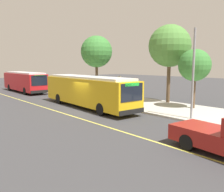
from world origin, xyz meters
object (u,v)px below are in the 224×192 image
object	(u,v)px
transit_bus_main	(87,90)
waiting_bench	(118,95)
transit_bus_second	(24,81)
pedestrian_commuter	(108,92)
route_sign_post	(119,86)

from	to	relation	value
transit_bus_main	waiting_bench	size ratio (longest dim) A/B	7.82
waiting_bench	transit_bus_second	bearing A→B (deg)	-162.50
transit_bus_main	pedestrian_commuter	size ratio (longest dim) A/B	7.41
transit_bus_second	route_sign_post	bearing A→B (deg)	8.23
waiting_bench	transit_bus_main	bearing A→B (deg)	-77.20
transit_bus_main	waiting_bench	distance (m)	5.31
waiting_bench	pedestrian_commuter	xyz separation A→B (m)	(0.21, -1.75, 0.48)
waiting_bench	route_sign_post	bearing A→B (deg)	-41.08
transit_bus_second	pedestrian_commuter	size ratio (longest dim) A/B	6.57
transit_bus_second	pedestrian_commuter	distance (m)	15.91
transit_bus_main	pedestrian_commuter	distance (m)	3.51
transit_bus_main	transit_bus_second	xyz separation A→B (m)	(-16.54, 0.24, -0.00)
transit_bus_second	route_sign_post	xyz separation A→B (m)	(17.97, 2.60, 0.34)
route_sign_post	transit_bus_main	bearing A→B (deg)	-116.69
pedestrian_commuter	waiting_bench	bearing A→B (deg)	96.74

